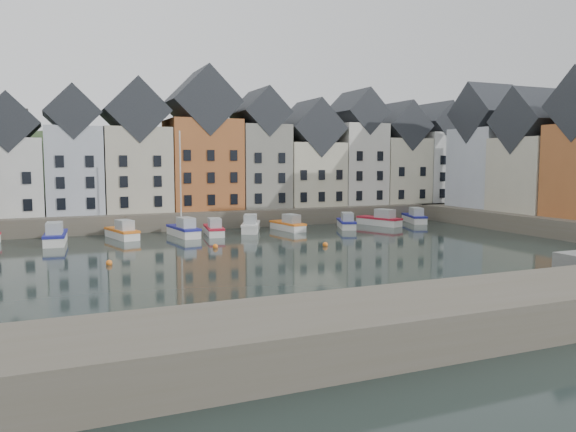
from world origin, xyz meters
TOP-DOWN VIEW (x-y plane):
  - ground at (0.00, 0.00)m, footprint 260.00×260.00m
  - far_quay at (0.00, 30.00)m, footprint 90.00×16.00m
  - right_quay at (37.00, 3.00)m, footprint 14.00×54.00m
  - near_wall at (-10.00, -22.00)m, footprint 50.00×6.00m
  - hillside at (0.02, 56.00)m, footprint 153.60×70.40m
  - far_terrace at (3.21, 28.00)m, footprint 72.37×8.16m
  - right_terrace at (36.00, 8.07)m, footprint 8.30×24.25m
  - mooring_buoys at (-4.00, 5.33)m, footprint 20.50×5.50m
  - boat_b at (-17.71, 16.75)m, footprint 2.44×6.43m
  - boat_c at (-11.18, 18.06)m, footprint 3.13×6.03m
  - boat_d at (-4.89, 17.21)m, footprint 2.61×6.23m
  - boat_e at (-1.61, 16.94)m, footprint 2.49×5.72m
  - boat_f at (3.09, 18.15)m, footprint 4.03×6.14m
  - boat_g at (7.55, 17.57)m, footprint 2.56×5.78m
  - boat_h at (14.93, 16.92)m, footprint 3.64×5.82m
  - boat_i at (20.22, 17.69)m, footprint 3.77×6.28m
  - boat_j at (26.25, 18.84)m, footprint 3.53×6.06m

SIDE VIEW (x-z plane):
  - hillside at x=0.02m, z-range -49.96..14.04m
  - ground at x=0.00m, z-range 0.00..0.00m
  - mooring_buoys at x=-4.00m, z-range -0.10..0.40m
  - boat_e at x=-1.61m, z-range -0.43..1.69m
  - boat_h at x=14.93m, z-range -0.43..1.71m
  - boat_g at x=7.55m, z-range -0.43..1.71m
  - boat_c at x=-11.18m, z-range -0.45..1.77m
  - boat_j at x=26.25m, z-range -0.45..1.77m
  - boat_f at x=3.09m, z-range -0.46..1.81m
  - boat_i at x=20.22m, z-range -0.47..1.84m
  - boat_b at x=-17.71m, z-range -0.49..1.93m
  - boat_d at x=-4.89m, z-range -5.03..6.53m
  - far_quay at x=0.00m, z-range 0.00..2.00m
  - right_quay at x=37.00m, z-range 0.00..2.00m
  - near_wall at x=-10.00m, z-range 0.00..2.00m
  - far_terrace at x=3.21m, z-range -0.01..17.76m
  - right_terrace at x=36.00m, z-range 0.73..17.10m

